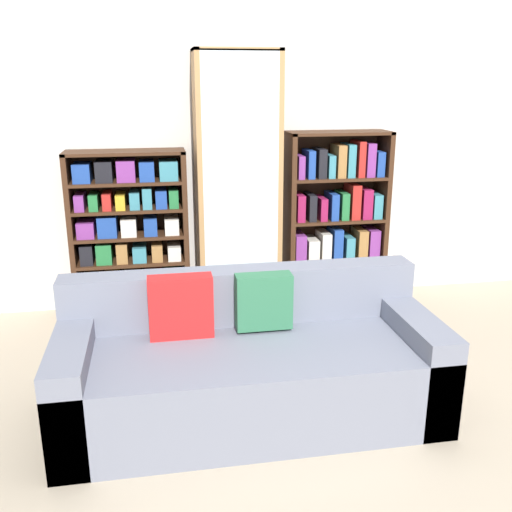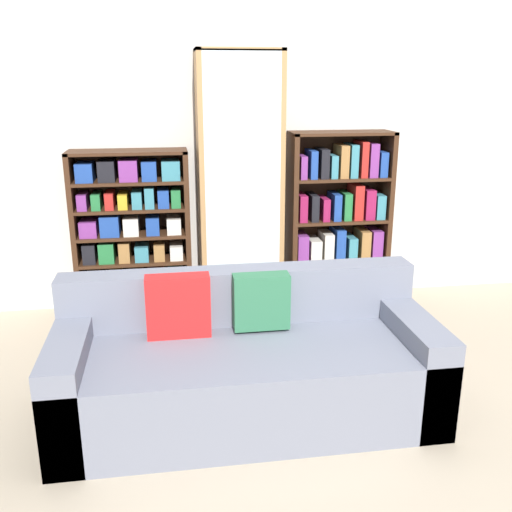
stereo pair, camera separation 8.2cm
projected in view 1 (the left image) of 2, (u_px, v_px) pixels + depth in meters
The scene contains 7 objects.
ground_plane at pixel (345, 475), 2.79m from camera, with size 16.00×16.00×0.00m, color tan.
wall_back at pixel (256, 144), 4.73m from camera, with size 6.15×0.06×2.70m.
couch at pixel (249, 367), 3.25m from camera, with size 2.11×0.87×0.81m.
bookshelf_left at pixel (130, 236), 4.56m from camera, with size 0.92×0.32×1.34m.
display_cabinet at pixel (238, 186), 4.58m from camera, with size 0.67×0.36×2.08m.
bookshelf_right at pixel (336, 223), 4.84m from camera, with size 0.85×0.32×1.46m.
wine_bottle at pixel (317, 323), 4.19m from camera, with size 0.08×0.08×0.36m.
Camera 1 is at (-0.84, -2.24, 1.85)m, focal length 40.00 mm.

